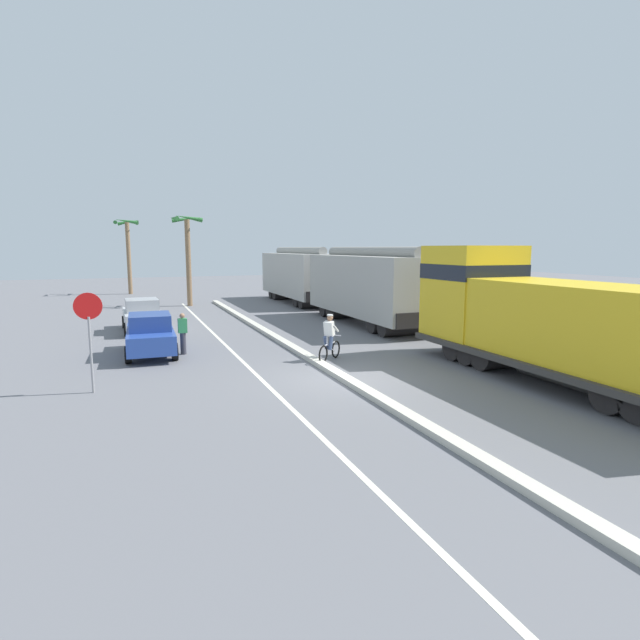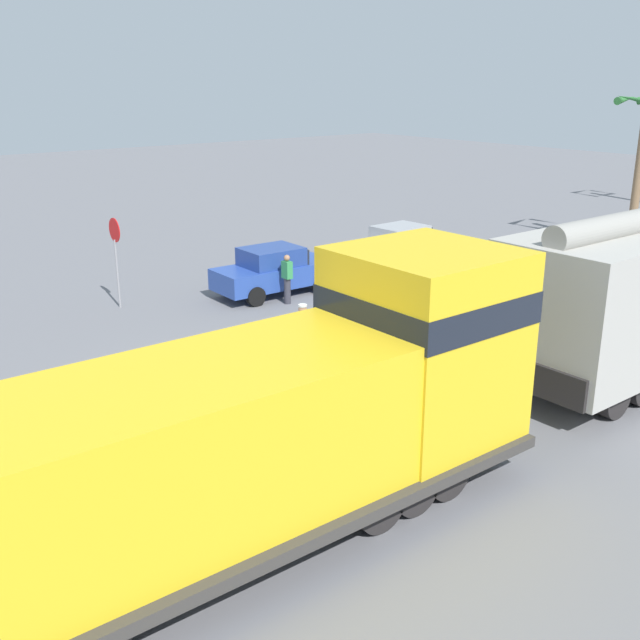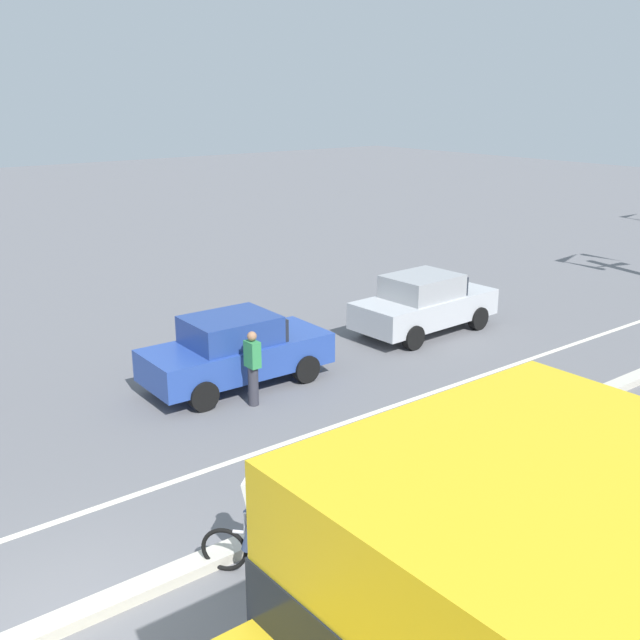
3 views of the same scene
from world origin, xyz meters
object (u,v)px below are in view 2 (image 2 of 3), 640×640
cyclist (301,339)px  pedestrian_by_cars (287,278)px  locomotive (260,434)px  parked_car_silver (402,246)px  stop_sign (116,245)px  parked_car_blue (275,271)px

cyclist → pedestrian_by_cars: cyclist is taller
locomotive → cyclist: locomotive is taller
cyclist → pedestrian_by_cars: size_ratio=1.06×
parked_car_silver → cyclist: (6.18, -9.49, 0.00)m
locomotive → cyclist: (-5.31, 4.78, -0.98)m
locomotive → pedestrian_by_cars: size_ratio=7.17×
locomotive → parked_car_silver: locomotive is taller
pedestrian_by_cars → locomotive: bearing=-37.7°
stop_sign → pedestrian_by_cars: 5.47m
locomotive → cyclist: size_ratio=6.77×
parked_car_blue → stop_sign: stop_sign is taller
cyclist → stop_sign: (-7.88, -1.32, 1.21)m
parked_car_blue → parked_car_silver: same height
parked_car_silver → stop_sign: size_ratio=1.48×
cyclist → pedestrian_by_cars: 5.80m
cyclist → parked_car_blue: bearing=150.5°
locomotive → pedestrian_by_cars: 12.93m
parked_car_blue → parked_car_silver: (-0.10, 6.05, 0.00)m
stop_sign → pedestrian_by_cars: stop_sign is taller
parked_car_blue → parked_car_silver: 6.05m
cyclist → pedestrian_by_cars: (-4.89, 3.11, 0.03)m
cyclist → stop_sign: stop_sign is taller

